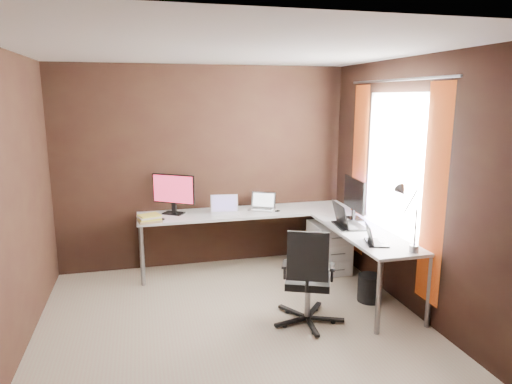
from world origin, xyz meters
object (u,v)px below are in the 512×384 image
at_px(monitor_left, 174,192).
at_px(laptop_white, 225,210).
at_px(laptop_black_small, 374,239).
at_px(office_chair, 307,296).
at_px(monitor_right, 354,196).
at_px(laptop_silver, 262,206).
at_px(desk_lamp, 406,209).
at_px(wastebasket, 369,288).
at_px(laptop_black_big, 346,222).
at_px(drawer_pedestal, 329,247).
at_px(book_stack, 150,218).

bearing_deg(monitor_left, laptop_white, 19.18).
height_order(laptop_black_small, office_chair, office_chair).
relative_size(monitor_left, monitor_right, 0.82).
distance_m(laptop_white, laptop_silver, 0.51).
distance_m(laptop_silver, desk_lamp, 2.05).
bearing_deg(wastebasket, laptop_white, 137.17).
bearing_deg(office_chair, laptop_black_big, 66.27).
bearing_deg(laptop_silver, laptop_black_small, -36.83).
bearing_deg(wastebasket, drawer_pedestal, 94.35).
relative_size(monitor_left, laptop_black_big, 1.13).
bearing_deg(book_stack, desk_lamp, -35.25).
distance_m(monitor_right, book_stack, 2.35).
bearing_deg(laptop_black_small, laptop_silver, 40.93).
relative_size(laptop_black_small, desk_lamp, 0.52).
xyz_separation_m(monitor_left, laptop_silver, (1.09, -0.06, -0.22)).
height_order(drawer_pedestal, office_chair, office_chair).
bearing_deg(wastebasket, monitor_left, 144.21).
relative_size(drawer_pedestal, desk_lamp, 0.97).
bearing_deg(monitor_right, drawer_pedestal, 29.76).
distance_m(laptop_silver, office_chair, 1.68).
xyz_separation_m(monitor_left, office_chair, (1.10, -1.67, -0.72)).
xyz_separation_m(book_stack, office_chair, (1.40, -1.36, -0.49)).
distance_m(monitor_left, office_chair, 2.12).
distance_m(monitor_right, laptop_silver, 1.17).
relative_size(book_stack, wastebasket, 1.02).
distance_m(laptop_black_small, desk_lamp, 0.46).
xyz_separation_m(laptop_black_big, wastebasket, (0.14, -0.33, -0.64)).
bearing_deg(office_chair, desk_lamp, 8.36).
bearing_deg(monitor_right, monitor_left, 73.59).
bearing_deg(laptop_black_small, laptop_black_big, 18.42).
relative_size(drawer_pedestal, monitor_left, 1.25).
relative_size(monitor_right, laptop_silver, 1.55).
bearing_deg(office_chair, laptop_black_small, 25.33).
height_order(monitor_left, office_chair, monitor_left).
bearing_deg(drawer_pedestal, monitor_left, 166.11).
xyz_separation_m(monitor_right, laptop_silver, (-0.90, 0.72, -0.23)).
height_order(laptop_white, laptop_black_small, laptop_white).
bearing_deg(laptop_silver, wastebasket, -28.50).
bearing_deg(office_chair, drawer_pedestal, 81.78).
bearing_deg(monitor_right, laptop_black_small, 171.42).
bearing_deg(desk_lamp, drawer_pedestal, 72.72).
relative_size(monitor_right, laptop_black_small, 1.82).
xyz_separation_m(monitor_right, desk_lamp, (-0.04, -1.11, 0.12)).
relative_size(laptop_black_big, desk_lamp, 0.69).
xyz_separation_m(laptop_white, laptop_black_big, (1.18, -0.89, 0.01)).
relative_size(laptop_white, laptop_black_big, 0.83).
bearing_deg(wastebasket, monitor_right, 82.38).
height_order(monitor_right, laptop_silver, monitor_right).
height_order(office_chair, wastebasket, office_chair).
height_order(laptop_silver, office_chair, office_chair).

